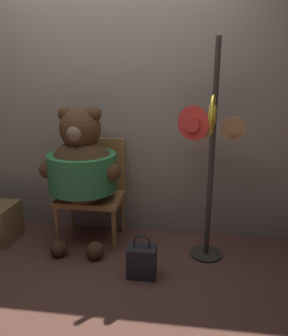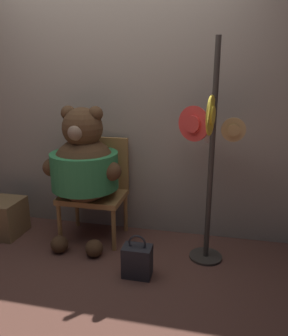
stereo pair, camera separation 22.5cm
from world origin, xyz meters
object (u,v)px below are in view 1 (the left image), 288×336
Objects in this scene: chair at (93,186)px; hat_display_rack at (208,152)px; teddy_bear at (82,167)px; handbag_on_ground at (142,261)px.

hat_display_rack is (1.04, -0.21, 0.41)m from chair.
chair is at bearing 168.63° from hat_display_rack.
hat_display_rack is at bearing -2.71° from teddy_bear.
chair is at bearing 76.06° from teddy_bear.
teddy_bear reaches higher than handbag_on_ground.
chair is 0.28m from teddy_bear.
chair is 0.75× the size of teddy_bear.
hat_display_rack reaches higher than handbag_on_ground.
handbag_on_ground is at bearing -140.68° from hat_display_rack.
chair is 0.53× the size of hat_display_rack.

